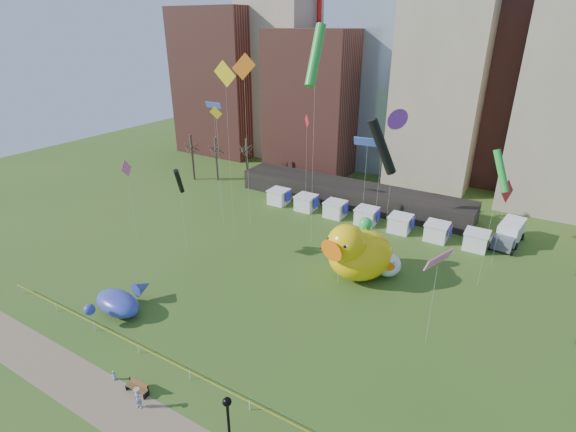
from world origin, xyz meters
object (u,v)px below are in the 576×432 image
Objects in this scene: seahorse_purple at (339,254)px; lamppost at (229,422)px; whale_inflatable at (119,302)px; small_duck at (387,264)px; woman at (138,399)px; toddler at (114,375)px; seahorse_green at (365,233)px; big_duck at (358,252)px; park_bench at (138,387)px; box_truck at (510,233)px.

lamppost is (3.07, -23.23, -0.32)m from seahorse_purple.
small_duck is at bearing 50.34° from whale_inflatable.
woman is 4.10m from toddler.
seahorse_purple is at bearing -117.01° from seahorse_green.
toddler is (-10.75, -24.82, -2.82)m from big_duck.
woman is (-6.78, -25.75, -2.38)m from big_duck.
seahorse_purple is at bearing 62.96° from woman.
seahorse_green reaches higher than woman.
park_bench is at bearing -118.48° from seahorse_purple.
big_duck reaches higher than park_bench.
woman is (11.11, -7.44, -0.25)m from whale_inflatable.
toddler is at bearing -112.14° from box_truck.
toddler is at bearing -126.86° from seahorse_green.
park_bench is at bearing -109.42° from box_truck.
big_duck is at bearing 42.28° from toddler.
seahorse_green is 1.18× the size of seahorse_purple.
box_truck is (14.23, 15.72, -3.07)m from seahorse_green.
toddler is (-13.61, -27.03, -1.06)m from small_duck.
whale_inflatable is (-17.89, -18.32, -2.12)m from big_duck.
small_duck is 29.08m from park_bench.
seahorse_green is at bearing 153.66° from small_duck.
lamppost is at bearing -97.77° from box_truck.
park_bench is 0.36× the size of lamppost.
big_duck is 2.70m from seahorse_purple.
park_bench is 2.70m from toddler.
toddler is at bearing -36.68° from whale_inflatable.
big_duck is 25.65m from lamppost.
woman is (-8.61, -0.17, -2.56)m from lamppost.
small_duck reaches higher than park_bench.
woman reaches higher than park_bench.
toddler is (-24.71, -43.09, -1.02)m from box_truck.
lamppost is (2.11, -28.13, -1.09)m from seahorse_green.
toddler is (-3.97, 0.93, -0.44)m from woman.
box_truck reaches higher than park_bench.
whale_inflatable is 48.51m from box_truck.
park_bench is at bearing -132.25° from small_duck.
big_duck is 5.80× the size of woman.
lamppost is at bearing -27.75° from toddler.
lamppost is at bearing -7.25° from park_bench.
small_duck is at bearing 65.63° from park_bench.
seahorse_purple is at bearing 49.43° from whale_inflatable.
toddler is (-9.52, -22.47, -3.32)m from seahorse_purple.
seahorse_purple is at bearing 70.73° from park_bench.
whale_inflatable is 9.68m from toddler.
lamppost is at bearing -112.30° from small_duck.
seahorse_purple is (-0.96, -4.90, -0.77)m from seahorse_green.
small_duck is at bearing 57.36° from big_duck.
whale_inflatable is at bearing -123.35° from box_truck.
woman is 2.00× the size of toddler.
seahorse_green is at bearing 55.47° from whale_inflatable.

